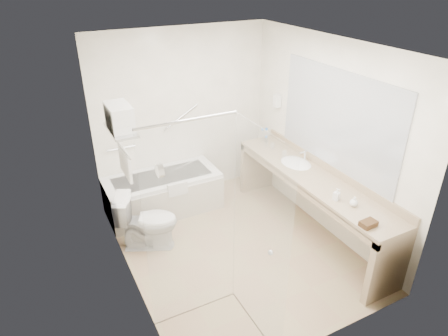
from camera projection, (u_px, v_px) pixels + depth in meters
name	position (u px, v px, depth m)	size (l,w,h in m)	color
floor	(235.00, 247.00, 5.09)	(3.20, 3.20, 0.00)	tan
ceiling	(238.00, 46.00, 3.94)	(2.60, 3.20, 0.10)	silver
wall_back	(183.00, 116.00, 5.77)	(2.60, 0.10, 2.50)	white
wall_front	(331.00, 236.00, 3.25)	(2.60, 0.10, 2.50)	white
wall_left	(122.00, 186.00, 3.98)	(0.10, 3.20, 2.50)	white
wall_right	(326.00, 139.00, 5.04)	(0.10, 3.20, 2.50)	white
bathtub	(163.00, 193.00, 5.74)	(1.60, 0.73, 0.59)	white
grab_bar_short	(121.00, 148.00, 5.50)	(0.03, 0.03, 0.40)	silver
grab_bar_long	(181.00, 117.00, 5.72)	(0.03, 0.03, 0.60)	silver
shower_enclosure	(224.00, 232.00, 3.61)	(0.96, 0.91, 2.11)	silver
towel_shelf	(120.00, 125.00, 4.08)	(0.24, 0.55, 0.81)	silver
vanity_counter	(311.00, 190.00, 5.09)	(0.55, 2.70, 0.95)	tan
sink	(296.00, 165.00, 5.34)	(0.40, 0.52, 0.14)	white
faucet	(305.00, 155.00, 5.34)	(0.03, 0.03, 0.14)	silver
mirror	(337.00, 120.00, 4.78)	(0.02, 2.00, 1.20)	#A5A9B1
hairdryer_unit	(277.00, 101.00, 5.76)	(0.08, 0.10, 0.18)	white
toilet	(147.00, 222.00, 4.96)	(0.42, 0.75, 0.73)	white
amenity_basket	(368.00, 224.00, 4.04)	(0.17, 0.11, 0.06)	#4A2F1A
soap_bottle_a	(336.00, 197.00, 4.48)	(0.06, 0.14, 0.07)	white
soap_bottle_b	(354.00, 202.00, 4.37)	(0.09, 0.12, 0.09)	white
water_bottle_left	(266.00, 136.00, 5.90)	(0.07, 0.07, 0.22)	silver
water_bottle_mid	(266.00, 142.00, 5.74)	(0.05, 0.05, 0.17)	silver
water_bottle_right	(262.00, 135.00, 5.95)	(0.06, 0.06, 0.19)	silver
drinking_glass_near	(284.00, 154.00, 5.46)	(0.07, 0.07, 0.09)	silver
drinking_glass_far	(273.00, 146.00, 5.71)	(0.06, 0.06, 0.08)	silver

